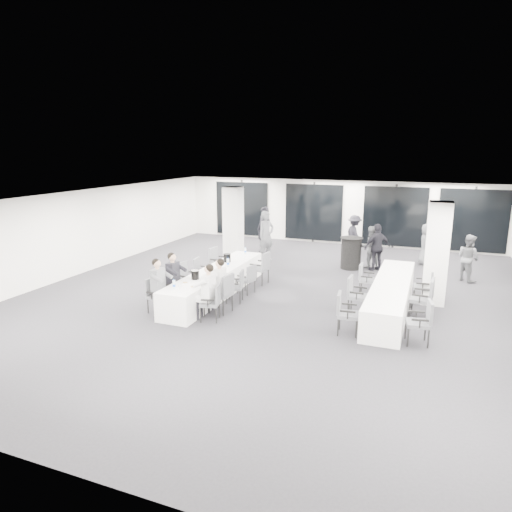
# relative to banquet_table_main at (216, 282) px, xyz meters

# --- Properties ---
(room) EXTENTS (14.04, 16.04, 2.84)m
(room) POSITION_rel_banquet_table_main_xyz_m (2.56, 1.66, 1.01)
(room) COLOR #242328
(room) RESTS_ON ground
(column_left) EXTENTS (0.60, 0.60, 2.80)m
(column_left) POSITION_rel_banquet_table_main_xyz_m (-1.13, 3.75, 1.02)
(column_left) COLOR silver
(column_left) RESTS_ON floor
(column_right) EXTENTS (0.60, 0.60, 2.80)m
(column_right) POSITION_rel_banquet_table_main_xyz_m (5.87, 1.55, 1.02)
(column_right) COLOR silver
(column_right) RESTS_ON floor
(banquet_table_main) EXTENTS (0.90, 5.00, 0.75)m
(banquet_table_main) POSITION_rel_banquet_table_main_xyz_m (0.00, 0.00, 0.00)
(banquet_table_main) COLOR white
(banquet_table_main) RESTS_ON floor
(banquet_table_side) EXTENTS (0.90, 5.00, 0.75)m
(banquet_table_side) POSITION_rel_banquet_table_main_xyz_m (4.83, 0.56, 0.00)
(banquet_table_side) COLOR white
(banquet_table_side) RESTS_ON floor
(cocktail_table) EXTENTS (0.80, 0.80, 1.11)m
(cocktail_table) POSITION_rel_banquet_table_main_xyz_m (3.10, 4.42, 0.19)
(cocktail_table) COLOR black
(cocktail_table) RESTS_ON floor
(chair_main_left_near) EXTENTS (0.52, 0.56, 0.90)m
(chair_main_left_near) POSITION_rel_banquet_table_main_xyz_m (-0.83, -1.84, 0.14)
(chair_main_left_near) COLOR #4B4D52
(chair_main_left_near) RESTS_ON floor
(chair_main_left_second) EXTENTS (0.54, 0.58, 0.94)m
(chair_main_left_second) POSITION_rel_banquet_table_main_xyz_m (-0.83, -1.14, 0.16)
(chair_main_left_second) COLOR #4B4D52
(chair_main_left_second) RESTS_ON floor
(chair_main_left_mid) EXTENTS (0.54, 0.58, 0.94)m
(chair_main_left_mid) POSITION_rel_banquet_table_main_xyz_m (-0.83, -0.27, 0.16)
(chair_main_left_mid) COLOR #4B4D52
(chair_main_left_mid) RESTS_ON floor
(chair_main_left_fourth) EXTENTS (0.50, 0.54, 0.88)m
(chair_main_left_fourth) POSITION_rel_banquet_table_main_xyz_m (-0.83, 0.60, 0.13)
(chair_main_left_fourth) COLOR #4B4D52
(chair_main_left_fourth) RESTS_ON floor
(chair_main_left_far) EXTENTS (0.54, 0.59, 0.97)m
(chair_main_left_far) POSITION_rel_banquet_table_main_xyz_m (-0.83, 1.75, 0.18)
(chair_main_left_far) COLOR #4B4D52
(chair_main_left_far) RESTS_ON floor
(chair_main_right_near) EXTENTS (0.57, 0.59, 0.92)m
(chair_main_right_near) POSITION_rel_banquet_table_main_xyz_m (0.83, -1.84, 0.15)
(chair_main_right_near) COLOR #4B4D52
(chair_main_right_near) RESTS_ON floor
(chair_main_right_second) EXTENTS (0.59, 0.63, 1.03)m
(chair_main_right_second) POSITION_rel_banquet_table_main_xyz_m (0.84, -1.26, 0.21)
(chair_main_right_second) COLOR #4B4D52
(chair_main_right_second) RESTS_ON floor
(chair_main_right_mid) EXTENTS (0.55, 0.58, 0.91)m
(chair_main_right_mid) POSITION_rel_banquet_table_main_xyz_m (0.83, -0.36, 0.14)
(chair_main_right_mid) COLOR #4B4D52
(chair_main_right_mid) RESTS_ON floor
(chair_main_right_fourth) EXTENTS (0.53, 0.55, 0.86)m
(chair_main_right_fourth) POSITION_rel_banquet_table_main_xyz_m (0.82, 0.44, 0.12)
(chair_main_right_fourth) COLOR #4B4D52
(chair_main_right_fourth) RESTS_ON floor
(chair_main_right_far) EXTENTS (0.57, 0.62, 1.02)m
(chair_main_right_far) POSITION_rel_banquet_table_main_xyz_m (0.84, 1.51, 0.21)
(chair_main_right_far) COLOR #4B4D52
(chair_main_right_far) RESTS_ON floor
(chair_side_left_near) EXTENTS (0.54, 0.58, 0.96)m
(chair_side_left_near) POSITION_rel_banquet_table_main_xyz_m (4.00, -1.47, 0.18)
(chair_side_left_near) COLOR #4B4D52
(chair_side_left_near) RESTS_ON floor
(chair_side_left_mid) EXTENTS (0.50, 0.56, 0.97)m
(chair_side_left_mid) POSITION_rel_banquet_table_main_xyz_m (4.00, -0.06, 0.18)
(chair_side_left_mid) COLOR #4B4D52
(chair_side_left_mid) RESTS_ON floor
(chair_side_left_far) EXTENTS (0.46, 0.52, 0.91)m
(chair_side_left_far) POSITION_rel_banquet_table_main_xyz_m (4.00, 1.64, 0.14)
(chair_side_left_far) COLOR #4B4D52
(chair_side_left_far) RESTS_ON floor
(chair_side_right_near) EXTENTS (0.58, 0.61, 0.98)m
(chair_side_right_near) POSITION_rel_banquet_table_main_xyz_m (5.67, -1.44, 0.19)
(chair_side_right_near) COLOR #4B4D52
(chair_side_right_near) RESTS_ON floor
(chair_side_right_mid) EXTENTS (0.57, 0.62, 1.04)m
(chair_side_right_mid) POSITION_rel_banquet_table_main_xyz_m (5.67, 0.16, 0.22)
(chair_side_right_mid) COLOR #4B4D52
(chair_side_right_mid) RESTS_ON floor
(chair_side_right_far) EXTENTS (0.50, 0.55, 0.95)m
(chair_side_right_far) POSITION_rel_banquet_table_main_xyz_m (5.66, 1.46, 0.17)
(chair_side_right_far) COLOR #4B4D52
(chair_side_right_far) RESTS_ON floor
(seated_guest_a) EXTENTS (0.50, 0.38, 1.44)m
(seated_guest_a) POSITION_rel_banquet_table_main_xyz_m (-0.67, -1.86, 0.44)
(seated_guest_a) COLOR #585B60
(seated_guest_a) RESTS_ON floor
(seated_guest_b) EXTENTS (0.50, 0.38, 1.44)m
(seated_guest_b) POSITION_rel_banquet_table_main_xyz_m (-0.67, -1.13, 0.44)
(seated_guest_b) COLOR black
(seated_guest_b) RESTS_ON floor
(seated_guest_c) EXTENTS (0.50, 0.38, 1.44)m
(seated_guest_c) POSITION_rel_banquet_table_main_xyz_m (0.67, -1.86, 0.44)
(seated_guest_c) COLOR silver
(seated_guest_c) RESTS_ON floor
(seated_guest_d) EXTENTS (0.50, 0.38, 1.44)m
(seated_guest_d) POSITION_rel_banquet_table_main_xyz_m (0.67, -1.25, 0.44)
(seated_guest_d) COLOR silver
(seated_guest_d) RESTS_ON floor
(standing_guest_a) EXTENTS (0.94, 0.99, 2.12)m
(standing_guest_a) POSITION_rel_banquet_table_main_xyz_m (-0.11, 4.50, 0.69)
(standing_guest_a) COLOR #585B60
(standing_guest_a) RESTS_ON floor
(standing_guest_b) EXTENTS (0.96, 0.80, 1.70)m
(standing_guest_b) POSITION_rel_banquet_table_main_xyz_m (3.70, 4.77, 0.48)
(standing_guest_b) COLOR #585B60
(standing_guest_b) RESTS_ON floor
(standing_guest_c) EXTENTS (1.14, 1.25, 1.75)m
(standing_guest_c) POSITION_rel_banquet_table_main_xyz_m (2.78, 6.96, 0.50)
(standing_guest_c) COLOR black
(standing_guest_c) RESTS_ON floor
(standing_guest_d) EXTENTS (1.25, 1.15, 1.87)m
(standing_guest_d) POSITION_rel_banquet_table_main_xyz_m (3.98, 4.46, 0.56)
(standing_guest_d) COLOR black
(standing_guest_d) RESTS_ON floor
(standing_guest_e) EXTENTS (0.53, 0.84, 1.71)m
(standing_guest_e) POSITION_rel_banquet_table_main_xyz_m (5.54, 5.98, 0.48)
(standing_guest_e) COLOR #585B60
(standing_guest_e) RESTS_ON floor
(standing_guest_g) EXTENTS (0.94, 0.86, 2.12)m
(standing_guest_g) POSITION_rel_banquet_table_main_xyz_m (-0.64, 5.72, 0.68)
(standing_guest_g) COLOR black
(standing_guest_g) RESTS_ON floor
(standing_guest_h) EXTENTS (0.93, 0.95, 1.71)m
(standing_guest_h) POSITION_rel_banquet_table_main_xyz_m (6.84, 4.25, 0.48)
(standing_guest_h) COLOR #585B60
(standing_guest_h) RESTS_ON floor
(ice_bucket_near) EXTENTS (0.21, 0.21, 0.24)m
(ice_bucket_near) POSITION_rel_banquet_table_main_xyz_m (-0.09, -1.05, 0.50)
(ice_bucket_near) COLOR black
(ice_bucket_near) RESTS_ON banquet_table_main
(ice_bucket_far) EXTENTS (0.22, 0.22, 0.26)m
(ice_bucket_far) POSITION_rel_banquet_table_main_xyz_m (-0.10, 0.98, 0.50)
(ice_bucket_far) COLOR black
(ice_bucket_far) RESTS_ON banquet_table_main
(water_bottle_a) EXTENTS (0.07, 0.07, 0.23)m
(water_bottle_a) POSITION_rel_banquet_table_main_xyz_m (-0.15, -2.02, 0.49)
(water_bottle_a) COLOR silver
(water_bottle_a) RESTS_ON banquet_table_main
(water_bottle_b) EXTENTS (0.08, 0.08, 0.24)m
(water_bottle_b) POSITION_rel_banquet_table_main_xyz_m (0.17, 0.47, 0.50)
(water_bottle_b) COLOR silver
(water_bottle_b) RESTS_ON banquet_table_main
(water_bottle_c) EXTENTS (0.07, 0.07, 0.21)m
(water_bottle_c) POSITION_rel_banquet_table_main_xyz_m (0.01, 2.17, 0.48)
(water_bottle_c) COLOR silver
(water_bottle_c) RESTS_ON banquet_table_main
(plate_a) EXTENTS (0.21, 0.21, 0.03)m
(plate_a) POSITION_rel_banquet_table_main_xyz_m (-0.16, -1.47, 0.39)
(plate_a) COLOR white
(plate_a) RESTS_ON banquet_table_main
(plate_b) EXTENTS (0.18, 0.18, 0.03)m
(plate_b) POSITION_rel_banquet_table_main_xyz_m (0.21, -1.70, 0.39)
(plate_b) COLOR white
(plate_b) RESTS_ON banquet_table_main
(plate_c) EXTENTS (0.18, 0.18, 0.03)m
(plate_c) POSITION_rel_banquet_table_main_xyz_m (0.13, -0.37, 0.39)
(plate_c) COLOR white
(plate_c) RESTS_ON banquet_table_main
(wine_glass) EXTENTS (0.08, 0.08, 0.21)m
(wine_glass) POSITION_rel_banquet_table_main_xyz_m (0.14, -2.24, 0.53)
(wine_glass) COLOR silver
(wine_glass) RESTS_ON banquet_table_main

